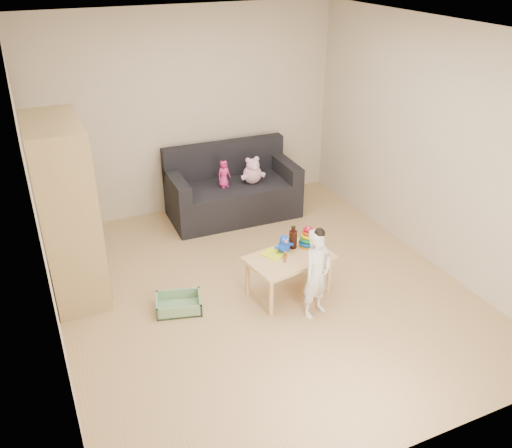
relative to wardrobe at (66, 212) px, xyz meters
name	(u,v)px	position (x,y,z in m)	size (l,w,h in m)	color
room	(262,175)	(1.74, -0.79, 0.39)	(4.50, 4.50, 4.50)	tan
wardrobe	(66,212)	(0.00, 0.00, 0.00)	(0.51, 1.01, 1.83)	tan
sofa	(233,199)	(2.12, 0.94, -0.68)	(1.65, 0.83, 0.46)	black
play_table	(289,275)	(1.97, -0.95, -0.69)	(0.84, 0.53, 0.44)	#E9C280
storage_bin	(179,304)	(0.85, -0.76, -0.85)	(0.44, 0.33, 0.13)	#79A577
toddler	(317,275)	(2.05, -1.36, -0.47)	(0.33, 0.22, 0.89)	silver
pink_bear	(252,172)	(2.36, 0.85, -0.30)	(0.26, 0.22, 0.30)	#EDAECF
doll	(224,174)	(1.98, 0.89, -0.28)	(0.18, 0.12, 0.35)	#ED2C8C
ring_stacker	(308,239)	(2.24, -0.84, -0.39)	(0.19, 0.19, 0.22)	#F5AE0C
brown_bottle	(293,239)	(2.08, -0.80, -0.37)	(0.08, 0.08, 0.24)	black
blue_plush	(284,244)	(1.95, -0.85, -0.37)	(0.17, 0.13, 0.20)	blue
wooden_figure	(285,257)	(1.88, -1.02, -0.41)	(0.05, 0.04, 0.12)	brown
yellow_book	(274,254)	(1.85, -0.85, -0.47)	(0.21, 0.21, 0.02)	#E1F319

